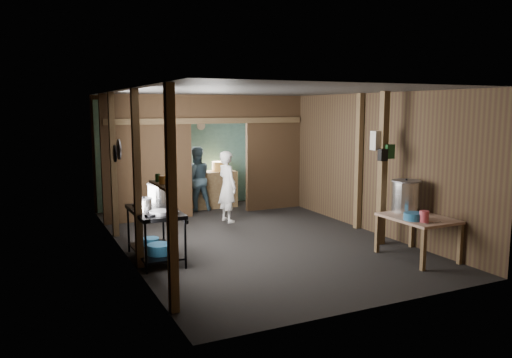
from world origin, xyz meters
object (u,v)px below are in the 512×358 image
prep_table (417,238)px  stock_pot (406,197)px  gas_range (155,235)px  pink_bucket (424,216)px  yellow_tub (220,166)px  cook (227,186)px  stove_pot_large (159,194)px

prep_table → stock_pot: stock_pot is taller
gas_range → pink_bucket: pink_bucket is taller
yellow_tub → prep_table: bearing=-76.2°
pink_bucket → gas_range: bearing=151.3°
gas_range → cook: 2.81m
prep_table → stove_pot_large: bearing=150.0°
cook → stock_pot: bearing=-158.2°
stock_pot → yellow_tub: stock_pot is taller
prep_table → pink_bucket: bearing=-119.4°
yellow_tub → cook: cook is taller
pink_bucket → yellow_tub: size_ratio=0.42×
stock_pot → cook: bearing=119.4°
pink_bucket → yellow_tub: 5.56m
prep_table → pink_bucket: (-0.17, -0.29, 0.41)m
gas_range → stove_pot_large: 0.70m
stove_pot_large → stock_pot: stock_pot is taller
prep_table → stock_pot: bearing=76.7°
stove_pot_large → pink_bucket: stove_pot_large is taller
gas_range → yellow_tub: (2.44, 3.51, 0.57)m
stock_pot → yellow_tub: 4.95m
stove_pot_large → stock_pot: 3.99m
pink_bucket → cook: 4.20m
gas_range → pink_bucket: bearing=-28.7°
prep_table → cook: bearing=115.5°
prep_table → cook: 4.02m
gas_range → stock_pot: stock_pot is taller
stove_pot_large → gas_range: bearing=-113.1°
prep_table → cook: size_ratio=0.76×
pink_bucket → cook: size_ratio=0.11×
stove_pot_large → stock_pot: (3.63, -1.65, -0.05)m
stock_pot → pink_bucket: stock_pot is taller
prep_table → cook: cook is taller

